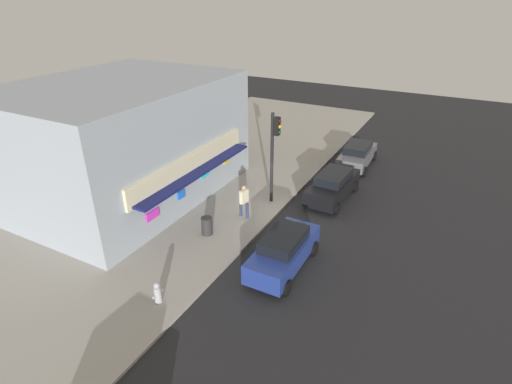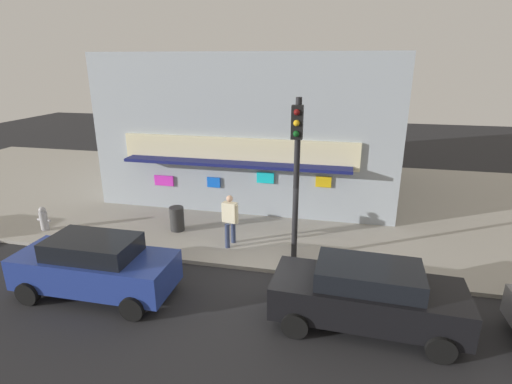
{
  "view_description": "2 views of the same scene",
  "coord_description": "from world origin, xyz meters",
  "px_view_note": "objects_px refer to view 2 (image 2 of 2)",
  "views": [
    {
      "loc": [
        -17.39,
        -7.76,
        10.87
      ],
      "look_at": [
        -1.33,
        0.74,
        1.67
      ],
      "focal_mm": 28.4,
      "sensor_mm": 36.0,
      "label": 1
    },
    {
      "loc": [
        2.12,
        -10.6,
        6.21
      ],
      "look_at": [
        -0.66,
        1.81,
        1.97
      ],
      "focal_mm": 27.98,
      "sensor_mm": 36.0,
      "label": 2
    }
  ],
  "objects_px": {
    "pedestrian": "(230,218)",
    "parked_car_blue": "(95,266)",
    "parked_car_black": "(367,295)",
    "traffic_light": "(297,161)",
    "trash_can": "(177,219)",
    "fire_hydrant": "(44,219)"
  },
  "relations": [
    {
      "from": "pedestrian",
      "to": "parked_car_black",
      "type": "xyz_separation_m",
      "value": [
        4.37,
        -3.33,
        -0.28
      ]
    },
    {
      "from": "pedestrian",
      "to": "parked_car_blue",
      "type": "xyz_separation_m",
      "value": [
        -2.81,
        -3.52,
        -0.26
      ]
    },
    {
      "from": "trash_can",
      "to": "parked_car_blue",
      "type": "height_order",
      "value": "parked_car_blue"
    },
    {
      "from": "trash_can",
      "to": "pedestrian",
      "type": "height_order",
      "value": "pedestrian"
    },
    {
      "from": "fire_hydrant",
      "to": "pedestrian",
      "type": "xyz_separation_m",
      "value": [
        7.15,
        0.28,
        0.56
      ]
    },
    {
      "from": "parked_car_black",
      "to": "parked_car_blue",
      "type": "height_order",
      "value": "parked_car_blue"
    },
    {
      "from": "parked_car_black",
      "to": "traffic_light",
      "type": "bearing_deg",
      "value": 127.54
    },
    {
      "from": "parked_car_black",
      "to": "parked_car_blue",
      "type": "bearing_deg",
      "value": -178.54
    },
    {
      "from": "trash_can",
      "to": "pedestrian",
      "type": "bearing_deg",
      "value": -18.71
    },
    {
      "from": "trash_can",
      "to": "parked_car_blue",
      "type": "relative_size",
      "value": 0.21
    },
    {
      "from": "parked_car_black",
      "to": "parked_car_blue",
      "type": "distance_m",
      "value": 7.18
    },
    {
      "from": "traffic_light",
      "to": "trash_can",
      "type": "xyz_separation_m",
      "value": [
        -4.54,
        1.35,
        -2.8
      ]
    },
    {
      "from": "parked_car_blue",
      "to": "parked_car_black",
      "type": "bearing_deg",
      "value": 1.46
    },
    {
      "from": "fire_hydrant",
      "to": "pedestrian",
      "type": "height_order",
      "value": "pedestrian"
    },
    {
      "from": "trash_can",
      "to": "fire_hydrant",
      "type": "bearing_deg",
      "value": -167.78
    },
    {
      "from": "fire_hydrant",
      "to": "trash_can",
      "type": "xyz_separation_m",
      "value": [
        4.87,
        1.05,
        0.01
      ]
    },
    {
      "from": "trash_can",
      "to": "traffic_light",
      "type": "bearing_deg",
      "value": -16.61
    },
    {
      "from": "traffic_light",
      "to": "trash_can",
      "type": "bearing_deg",
      "value": 163.39
    },
    {
      "from": "traffic_light",
      "to": "parked_car_black",
      "type": "distance_m",
      "value": 4.29
    },
    {
      "from": "fire_hydrant",
      "to": "parked_car_black",
      "type": "relative_size",
      "value": 0.2
    },
    {
      "from": "parked_car_blue",
      "to": "trash_can",
      "type": "bearing_deg",
      "value": 83.11
    },
    {
      "from": "parked_car_black",
      "to": "parked_car_blue",
      "type": "xyz_separation_m",
      "value": [
        -7.17,
        -0.18,
        0.02
      ]
    }
  ]
}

